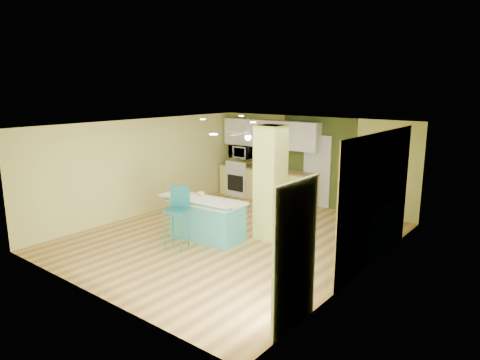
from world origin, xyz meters
name	(u,v)px	position (x,y,z in m)	size (l,w,h in m)	color
floor	(233,237)	(0.00, 0.00, -0.01)	(6.00, 7.00, 0.01)	olive
ceiling	(232,125)	(0.00, 0.00, 2.50)	(6.00, 7.00, 0.01)	white
wall_back	(312,161)	(0.00, 3.50, 1.25)	(6.00, 0.01, 2.50)	#CECD6E
wall_front	(90,221)	(0.00, -3.50, 1.25)	(6.00, 0.01, 2.50)	#CECD6E
wall_left	(143,167)	(-3.00, 0.00, 1.25)	(0.01, 7.00, 2.50)	#CECD6E
wall_right	(365,206)	(3.00, 0.00, 1.25)	(0.01, 7.00, 2.50)	#CECD6E
wood_panel	(377,199)	(2.99, 0.60, 1.25)	(0.02, 3.40, 2.50)	olive
olive_accent	(318,162)	(0.20, 3.49, 1.25)	(2.20, 0.02, 2.50)	#3D4B1E
interior_door	(317,171)	(0.20, 3.46, 1.00)	(0.82, 0.05, 2.00)	silver
french_door	(295,256)	(2.97, -2.30, 1.05)	(0.04, 1.08, 2.10)	silver
column	(270,183)	(0.65, 0.50, 1.25)	(0.55, 0.55, 2.50)	#C8D261
kitchen_run	(267,184)	(-1.30, 3.20, 0.47)	(3.25, 0.63, 0.94)	#E4D777
stove	(242,180)	(-2.25, 3.19, 0.46)	(0.76, 0.66, 1.08)	silver
upper_cabinets	(270,134)	(-1.30, 3.32, 1.95)	(3.20, 0.34, 0.80)	white
microwave	(242,152)	(-2.25, 3.20, 1.35)	(0.70, 0.48, 0.39)	white
ceiling_fan	(248,134)	(-1.10, 2.00, 2.08)	(1.41, 1.41, 0.61)	silver
pendant_lamp	(365,162)	(2.65, 0.75, 1.88)	(0.14, 0.14, 0.69)	silver
wall_decor	(381,181)	(2.96, 0.80, 1.55)	(0.03, 0.90, 0.70)	brown
peninsula	(207,219)	(-0.38, -0.43, 0.46)	(1.88, 1.11, 0.99)	teal
bar_stool	(178,207)	(-0.51, -1.17, 0.86)	(0.55, 0.55, 1.29)	#1B737C
side_counter	(369,226)	(2.70, 1.07, 0.53)	(0.70, 1.65, 1.06)	teal
fruit_bowl	(271,168)	(-1.12, 3.15, 0.97)	(0.28, 0.28, 0.07)	#382117
canister	(201,196)	(-0.58, -0.40, 0.94)	(0.15, 0.15, 0.17)	yellow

